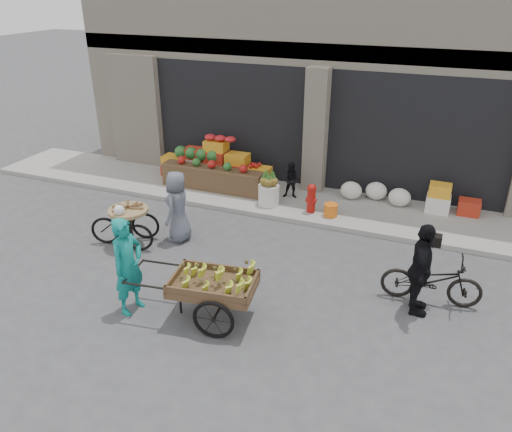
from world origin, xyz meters
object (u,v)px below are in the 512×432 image
at_px(orange_bucket, 331,210).
at_px(cyclist, 421,270).
at_px(banana_cart, 210,282).
at_px(fire_hydrant, 311,197).
at_px(vendor_woman, 128,266).
at_px(pineapple_bin, 269,195).
at_px(tricycle_cart, 129,220).
at_px(seated_person, 292,181).
at_px(bicycle, 432,280).
at_px(vendor_grey, 178,207).

distance_m(orange_bucket, cyclist, 3.76).
bearing_deg(banana_cart, fire_hydrant, 76.69).
bearing_deg(vendor_woman, pineapple_bin, 0.30).
xyz_separation_m(banana_cart, vendor_woman, (-1.38, -0.29, 0.16)).
xyz_separation_m(banana_cart, tricycle_cart, (-2.77, 1.69, -0.15)).
distance_m(fire_hydrant, cyclist, 4.08).
relative_size(orange_bucket, seated_person, 0.34).
height_order(orange_bucket, bicycle, bicycle).
distance_m(pineapple_bin, bicycle, 4.83).
xyz_separation_m(orange_bucket, banana_cart, (-0.94, -4.43, 0.44)).
xyz_separation_m(pineapple_bin, bicycle, (4.03, -2.67, 0.08)).
bearing_deg(fire_hydrant, cyclist, -47.83).
distance_m(pineapple_bin, orange_bucket, 1.61).
bearing_deg(cyclist, vendor_grey, 75.41).
bearing_deg(cyclist, tricycle_cart, 82.26).
height_order(seated_person, tricycle_cart, seated_person).
height_order(pineapple_bin, banana_cart, banana_cart).
height_order(pineapple_bin, cyclist, cyclist).
bearing_deg(pineapple_bin, orange_bucket, -3.58).
bearing_deg(orange_bucket, vendor_grey, -142.91).
bearing_deg(tricycle_cart, banana_cart, -49.92).
bearing_deg(bicycle, cyclist, 147.91).
bearing_deg(orange_bucket, tricycle_cart, -143.62).
bearing_deg(tricycle_cart, seated_person, 35.29).
bearing_deg(fire_hydrant, pineapple_bin, 177.40).
distance_m(vendor_grey, cyclist, 5.15).
bearing_deg(tricycle_cart, cyclist, -20.73).
distance_m(fire_hydrant, vendor_woman, 5.12).
bearing_deg(cyclist, seated_person, 37.59).
distance_m(vendor_woman, cyclist, 4.88).
bearing_deg(cyclist, orange_bucket, 31.44).
xyz_separation_m(pineapple_bin, seated_person, (0.40, 0.60, 0.21)).
relative_size(vendor_woman, tricycle_cart, 1.20).
height_order(orange_bucket, cyclist, cyclist).
distance_m(pineapple_bin, banana_cart, 4.59).
height_order(orange_bucket, banana_cart, banana_cart).
bearing_deg(pineapple_bin, tricycle_cart, -126.71).
height_order(fire_hydrant, orange_bucket, fire_hydrant).
distance_m(seated_person, bicycle, 4.89).
xyz_separation_m(orange_bucket, cyclist, (2.23, -2.97, 0.56)).
bearing_deg(vendor_grey, banana_cart, 36.95).
relative_size(fire_hydrant, seated_person, 0.76).
height_order(fire_hydrant, tricycle_cart, tricycle_cart).
height_order(pineapple_bin, orange_bucket, pineapple_bin).
bearing_deg(vendor_woman, orange_bucket, -17.38).
xyz_separation_m(orange_bucket, bicycle, (2.43, -2.57, 0.18)).
height_order(vendor_woman, bicycle, vendor_woman).
xyz_separation_m(seated_person, tricycle_cart, (-2.51, -3.44, -0.02)).
distance_m(tricycle_cart, vendor_grey, 1.06).
bearing_deg(orange_bucket, banana_cart, -102.04).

